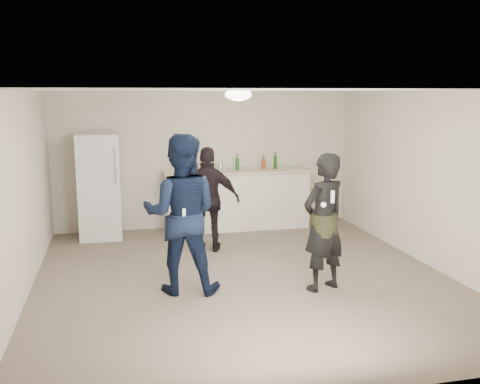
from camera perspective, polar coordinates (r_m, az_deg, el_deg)
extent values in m
plane|color=#6B5B4C|center=(7.35, 0.36, -9.13)|extent=(6.00, 6.00, 0.00)
plane|color=silver|center=(6.92, 0.39, 10.76)|extent=(6.00, 6.00, 0.00)
plane|color=beige|center=(9.94, -3.70, 3.41)|extent=(6.00, 0.00, 6.00)
plane|color=beige|center=(4.25, 9.99, -6.29)|extent=(6.00, 0.00, 6.00)
plane|color=beige|center=(6.93, -22.32, -0.42)|extent=(0.00, 6.00, 6.00)
plane|color=beige|center=(8.12, 19.60, 1.25)|extent=(0.00, 6.00, 6.00)
cube|color=white|center=(9.84, -0.25, -0.92)|extent=(2.60, 0.56, 1.05)
cube|color=beige|center=(9.75, -0.25, 2.23)|extent=(2.68, 0.64, 0.04)
cube|color=white|center=(9.46, -14.78, 0.59)|extent=(0.70, 0.70, 1.80)
cylinder|color=silver|center=(9.03, -13.18, 2.78)|extent=(0.02, 0.02, 0.60)
ellipsoid|color=white|center=(7.22, -0.18, 10.35)|extent=(0.36, 0.36, 0.16)
cylinder|color=silver|center=(9.63, -2.10, 2.75)|extent=(0.08, 0.08, 0.17)
imported|color=#102146|center=(6.66, -6.30, -2.35)|extent=(1.12, 0.96, 1.99)
imported|color=black|center=(6.78, 8.92, -3.23)|extent=(0.75, 0.63, 1.75)
cylinder|color=#2D3216|center=(6.79, 8.92, -3.43)|extent=(0.34, 0.34, 0.28)
imported|color=black|center=(8.38, -3.36, -0.82)|extent=(1.04, 0.66, 1.66)
cube|color=silver|center=(6.38, -6.00, -2.41)|extent=(0.04, 0.04, 0.15)
sphere|color=white|center=(6.44, -4.96, -2.91)|extent=(0.07, 0.07, 0.07)
cube|color=white|center=(6.47, 9.85, -0.50)|extent=(0.04, 0.04, 0.15)
sphere|color=white|center=(6.48, 8.90, -1.36)|extent=(0.07, 0.07, 0.07)
cylinder|color=#974216|center=(9.61, -5.19, 2.92)|extent=(0.07, 0.07, 0.24)
cylinder|color=#164915|center=(9.92, 3.78, 3.18)|extent=(0.06, 0.06, 0.25)
cylinder|color=#9F4617|center=(9.91, 2.53, 3.02)|extent=(0.08, 0.08, 0.19)
cylinder|color=#164D1D|center=(9.76, -0.29, 2.99)|extent=(0.07, 0.07, 0.21)
cylinder|color=white|center=(9.68, -3.63, 2.86)|extent=(0.07, 0.07, 0.20)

